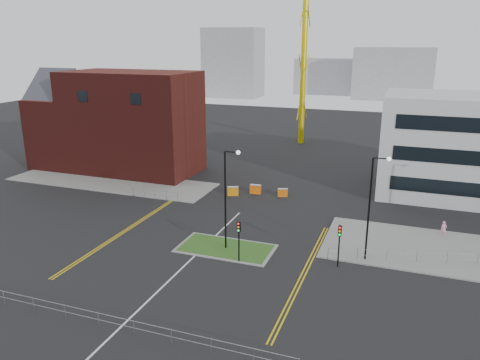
# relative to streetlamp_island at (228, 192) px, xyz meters

# --- Properties ---
(ground) EXTENTS (200.00, 200.00, 0.00)m
(ground) POSITION_rel_streetlamp_island_xyz_m (-2.22, -8.00, -5.41)
(ground) COLOR black
(ground) RESTS_ON ground
(pavement_left) EXTENTS (28.00, 8.00, 0.12)m
(pavement_left) POSITION_rel_streetlamp_island_xyz_m (-22.22, 14.00, -5.35)
(pavement_left) COLOR slate
(pavement_left) RESTS_ON ground
(pavement_right) EXTENTS (24.00, 10.00, 0.12)m
(pavement_right) POSITION_rel_streetlamp_island_xyz_m (19.78, 6.00, -5.35)
(pavement_right) COLOR slate
(pavement_right) RESTS_ON ground
(island_kerb) EXTENTS (8.60, 4.60, 0.08)m
(island_kerb) POSITION_rel_streetlamp_island_xyz_m (-0.22, 0.00, -5.37)
(island_kerb) COLOR slate
(island_kerb) RESTS_ON ground
(grass_island) EXTENTS (8.00, 4.00, 0.12)m
(grass_island) POSITION_rel_streetlamp_island_xyz_m (-0.22, 0.00, -5.35)
(grass_island) COLOR #1F4717
(grass_island) RESTS_ON ground
(brick_building) EXTENTS (24.20, 10.07, 14.24)m
(brick_building) POSITION_rel_streetlamp_island_xyz_m (-25.19, 20.00, 1.44)
(brick_building) COLOR #491512
(brick_building) RESTS_ON ground
(streetlamp_island) EXTENTS (1.46, 0.36, 9.18)m
(streetlamp_island) POSITION_rel_streetlamp_island_xyz_m (0.00, 0.00, 0.00)
(streetlamp_island) COLOR black
(streetlamp_island) RESTS_ON ground
(streetlamp_right_near) EXTENTS (1.46, 0.36, 9.18)m
(streetlamp_right_near) POSITION_rel_streetlamp_island_xyz_m (12.00, 2.00, 0.00)
(streetlamp_right_near) COLOR black
(streetlamp_right_near) RESTS_ON ground
(traffic_light_island) EXTENTS (0.28, 0.33, 3.65)m
(traffic_light_island) POSITION_rel_streetlamp_island_xyz_m (1.78, -2.02, -2.85)
(traffic_light_island) COLOR black
(traffic_light_island) RESTS_ON ground
(traffic_light_right) EXTENTS (0.28, 0.33, 3.65)m
(traffic_light_right) POSITION_rel_streetlamp_island_xyz_m (9.78, -0.02, -2.85)
(traffic_light_right) COLOR black
(traffic_light_right) RESTS_ON ground
(railing_front) EXTENTS (24.05, 0.05, 1.10)m
(railing_front) POSITION_rel_streetlamp_island_xyz_m (-2.22, -14.00, -4.63)
(railing_front) COLOR gray
(railing_front) RESTS_ON ground
(railing_left) EXTENTS (6.05, 0.05, 1.10)m
(railing_left) POSITION_rel_streetlamp_island_xyz_m (-13.22, 10.00, -4.67)
(railing_left) COLOR gray
(railing_left) RESTS_ON ground
(railing_right) EXTENTS (19.05, 5.05, 1.10)m
(railing_right) POSITION_rel_streetlamp_island_xyz_m (18.28, 3.50, -4.63)
(railing_right) COLOR gray
(railing_right) RESTS_ON ground
(centre_line) EXTENTS (0.15, 30.00, 0.01)m
(centre_line) POSITION_rel_streetlamp_island_xyz_m (-2.22, -6.00, -5.41)
(centre_line) COLOR silver
(centre_line) RESTS_ON ground
(yellow_left_a) EXTENTS (0.12, 24.00, 0.01)m
(yellow_left_a) POSITION_rel_streetlamp_island_xyz_m (-11.22, 2.00, -5.41)
(yellow_left_a) COLOR gold
(yellow_left_a) RESTS_ON ground
(yellow_left_b) EXTENTS (0.12, 24.00, 0.01)m
(yellow_left_b) POSITION_rel_streetlamp_island_xyz_m (-10.92, 2.00, -5.41)
(yellow_left_b) COLOR gold
(yellow_left_b) RESTS_ON ground
(yellow_right_a) EXTENTS (0.12, 20.00, 0.01)m
(yellow_right_a) POSITION_rel_streetlamp_island_xyz_m (7.28, -2.00, -5.41)
(yellow_right_a) COLOR gold
(yellow_right_a) RESTS_ON ground
(yellow_right_b) EXTENTS (0.12, 20.00, 0.01)m
(yellow_right_b) POSITION_rel_streetlamp_island_xyz_m (7.58, -2.00, -5.41)
(yellow_right_b) COLOR gold
(yellow_right_b) RESTS_ON ground
(skyline_a) EXTENTS (18.00, 12.00, 22.00)m
(skyline_a) POSITION_rel_streetlamp_island_xyz_m (-42.22, 112.00, 5.59)
(skyline_a) COLOR gray
(skyline_a) RESTS_ON ground
(skyline_b) EXTENTS (24.00, 12.00, 16.00)m
(skyline_b) POSITION_rel_streetlamp_island_xyz_m (7.78, 122.00, 2.59)
(skyline_b) COLOR gray
(skyline_b) RESTS_ON ground
(skyline_d) EXTENTS (30.00, 12.00, 12.00)m
(skyline_d) POSITION_rel_streetlamp_island_xyz_m (-10.22, 132.00, 0.59)
(skyline_d) COLOR gray
(skyline_d) RESTS_ON ground
(pedestrian) EXTENTS (0.64, 0.51, 1.54)m
(pedestrian) POSITION_rel_streetlamp_island_xyz_m (18.27, 9.72, -4.65)
(pedestrian) COLOR pink
(pedestrian) RESTS_ON ground
(barrier_left) EXTENTS (1.38, 0.90, 1.10)m
(barrier_left) POSITION_rel_streetlamp_island_xyz_m (-5.01, 14.33, -4.81)
(barrier_left) COLOR orange
(barrier_left) RESTS_ON ground
(barrier_mid) EXTENTS (1.25, 0.80, 1.00)m
(barrier_mid) POSITION_rel_streetlamp_island_xyz_m (0.74, 16.00, -4.87)
(barrier_mid) COLOR #D25C0B
(barrier_mid) RESTS_ON ground
(barrier_right) EXTENTS (1.37, 0.54, 1.13)m
(barrier_right) POSITION_rel_streetlamp_island_xyz_m (-2.70, 15.97, -4.80)
(barrier_right) COLOR #EE600D
(barrier_right) RESTS_ON ground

